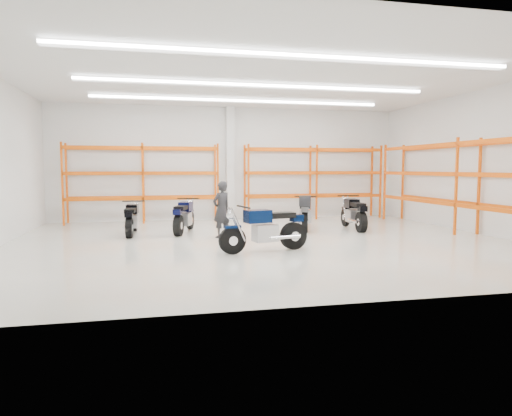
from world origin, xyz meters
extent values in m
plane|color=beige|center=(0.00, 0.00, 0.00)|extent=(14.00, 14.00, 0.00)
cube|color=silver|center=(0.00, 6.00, 2.25)|extent=(14.00, 0.02, 4.50)
cube|color=silver|center=(0.00, -6.00, 2.25)|extent=(14.00, 0.02, 4.50)
cube|color=silver|center=(7.00, 0.00, 2.25)|extent=(0.02, 12.00, 4.50)
cube|color=white|center=(0.00, 0.00, 4.50)|extent=(14.00, 12.00, 0.02)
cube|color=white|center=(0.00, -3.00, 4.40)|extent=(10.00, 0.22, 0.10)
cube|color=white|center=(0.00, 0.50, 4.40)|extent=(10.00, 0.22, 0.10)
cube|color=white|center=(0.00, 3.50, 4.40)|extent=(10.00, 0.22, 0.10)
cylinder|color=black|center=(-1.15, -1.65, 0.33)|extent=(0.68, 0.27, 0.67)
cylinder|color=black|center=(0.48, -1.31, 0.34)|extent=(0.72, 0.34, 0.69)
cylinder|color=silver|center=(-1.15, -1.65, 0.33)|extent=(0.25, 0.20, 0.22)
cylinder|color=silver|center=(0.48, -1.31, 0.34)|extent=(0.28, 0.27, 0.24)
cube|color=#041336|center=(-1.15, -1.65, 0.67)|extent=(0.43, 0.25, 0.07)
cube|color=#B7B7BC|center=(-0.30, -1.48, 0.47)|extent=(0.65, 0.51, 0.42)
cube|color=#A5A5AA|center=(0.11, -1.39, 0.36)|extent=(0.79, 0.29, 0.09)
cube|color=#041336|center=(-0.50, -1.52, 0.89)|extent=(0.69, 0.50, 0.31)
cube|color=black|center=(0.11, -1.39, 0.89)|extent=(0.79, 0.48, 0.13)
cube|color=#041336|center=(0.57, -1.29, 0.80)|extent=(0.33, 0.30, 0.18)
cylinder|color=black|center=(-0.87, -1.60, 1.13)|extent=(0.20, 0.77, 0.04)
sphere|color=silver|center=(-1.19, -1.66, 0.96)|extent=(0.21, 0.21, 0.21)
cylinder|color=silver|center=(0.19, -1.55, 0.36)|extent=(0.84, 0.27, 0.10)
cylinder|color=black|center=(-3.62, 2.99, 0.30)|extent=(0.16, 0.60, 0.59)
cylinder|color=black|center=(-3.71, 1.50, 0.31)|extent=(0.22, 0.62, 0.61)
cylinder|color=silver|center=(-3.62, 2.99, 0.30)|extent=(0.15, 0.21, 0.20)
cylinder|color=silver|center=(-3.71, 1.50, 0.31)|extent=(0.21, 0.23, 0.22)
cube|color=black|center=(-3.62, 2.99, 0.59)|extent=(0.17, 0.37, 0.06)
cube|color=#B7B7BC|center=(-3.67, 2.22, 0.42)|extent=(0.39, 0.54, 0.38)
cube|color=#A5A5AA|center=(-3.69, 1.84, 0.32)|extent=(0.16, 0.70, 0.08)
cube|color=black|center=(-3.66, 2.39, 0.79)|extent=(0.37, 0.57, 0.28)
cube|color=black|center=(-3.69, 1.84, 0.79)|extent=(0.34, 0.67, 0.12)
cube|color=black|center=(-3.72, 1.42, 0.71)|extent=(0.23, 0.27, 0.16)
cylinder|color=black|center=(-3.64, 2.73, 1.01)|extent=(0.69, 0.08, 0.04)
sphere|color=silver|center=(-3.62, 3.03, 0.85)|extent=(0.19, 0.19, 0.19)
cylinder|color=silver|center=(-3.85, 1.81, 0.32)|extent=(0.13, 0.75, 0.09)
cylinder|color=black|center=(-1.81, 3.08, 0.31)|extent=(0.31, 0.63, 0.62)
cylinder|color=black|center=(-2.28, 1.59, 0.32)|extent=(0.37, 0.67, 0.65)
cylinder|color=silver|center=(-1.81, 3.08, 0.31)|extent=(0.20, 0.24, 0.21)
cylinder|color=silver|center=(-2.28, 1.59, 0.32)|extent=(0.27, 0.28, 0.23)
cube|color=#0A0D36|center=(-1.81, 3.08, 0.62)|extent=(0.26, 0.40, 0.06)
cube|color=#B7B7BC|center=(-2.05, 2.30, 0.44)|extent=(0.52, 0.63, 0.40)
cube|color=#A5A5AA|center=(-2.17, 1.93, 0.33)|extent=(0.34, 0.73, 0.08)
cube|color=#0A0D36|center=(-2.00, 2.48, 0.83)|extent=(0.51, 0.66, 0.29)
cube|color=black|center=(-2.17, 1.93, 0.83)|extent=(0.50, 0.75, 0.12)
cube|color=#0A0D36|center=(-2.30, 1.51, 0.75)|extent=(0.30, 0.33, 0.17)
cylinder|color=black|center=(-1.89, 2.82, 1.06)|extent=(0.71, 0.25, 0.04)
sphere|color=silver|center=(-1.80, 3.12, 0.90)|extent=(0.20, 0.20, 0.20)
cylinder|color=silver|center=(-2.34, 1.94, 0.33)|extent=(0.32, 0.77, 0.09)
cylinder|color=black|center=(2.22, 2.96, 0.32)|extent=(0.33, 0.64, 0.64)
cylinder|color=black|center=(1.71, 1.45, 0.33)|extent=(0.39, 0.68, 0.66)
cylinder|color=silver|center=(2.22, 2.96, 0.32)|extent=(0.21, 0.25, 0.21)
cylinder|color=silver|center=(1.71, 1.45, 0.33)|extent=(0.28, 0.29, 0.23)
cube|color=gray|center=(2.22, 2.96, 0.64)|extent=(0.27, 0.41, 0.06)
cube|color=#B7B7BC|center=(1.95, 2.18, 0.45)|extent=(0.54, 0.65, 0.40)
cube|color=#A5A5AA|center=(1.82, 1.80, 0.34)|extent=(0.36, 0.74, 0.08)
cube|color=gray|center=(2.02, 2.36, 0.85)|extent=(0.53, 0.68, 0.30)
cube|color=black|center=(1.82, 1.80, 0.85)|extent=(0.53, 0.77, 0.13)
cube|color=gray|center=(1.68, 1.37, 0.76)|extent=(0.31, 0.34, 0.17)
cylinder|color=black|center=(2.13, 2.70, 1.08)|extent=(0.72, 0.28, 0.04)
sphere|color=silver|center=(2.24, 3.00, 0.91)|extent=(0.20, 0.20, 0.20)
cylinder|color=silver|center=(1.65, 1.81, 0.34)|extent=(0.35, 0.78, 0.10)
cube|color=black|center=(1.64, 1.25, 1.04)|extent=(0.47, 0.50, 0.32)
cylinder|color=black|center=(3.65, 2.75, 0.33)|extent=(0.19, 0.66, 0.65)
cylinder|color=black|center=(3.50, 1.13, 0.34)|extent=(0.26, 0.69, 0.67)
cylinder|color=silver|center=(3.65, 2.75, 0.33)|extent=(0.17, 0.23, 0.22)
cylinder|color=silver|center=(3.50, 1.13, 0.34)|extent=(0.24, 0.26, 0.24)
cube|color=black|center=(3.65, 2.75, 0.65)|extent=(0.20, 0.40, 0.07)
cube|color=#B7B7BC|center=(3.57, 1.91, 0.46)|extent=(0.44, 0.60, 0.41)
cube|color=#A5A5AA|center=(3.53, 1.50, 0.35)|extent=(0.20, 0.77, 0.09)
cube|color=black|center=(3.59, 2.10, 0.87)|extent=(0.42, 0.64, 0.30)
cube|color=black|center=(3.53, 1.50, 0.87)|extent=(0.39, 0.74, 0.13)
cube|color=black|center=(3.49, 1.05, 0.78)|extent=(0.26, 0.30, 0.17)
cylinder|color=black|center=(3.63, 2.47, 1.11)|extent=(0.76, 0.11, 0.04)
sphere|color=silver|center=(3.66, 2.79, 0.93)|extent=(0.21, 0.21, 0.21)
cylinder|color=silver|center=(3.36, 1.47, 0.35)|extent=(0.17, 0.82, 0.10)
imported|color=black|center=(-1.03, 1.02, 0.84)|extent=(0.73, 0.67, 1.68)
cube|color=white|center=(0.00, 5.82, 2.25)|extent=(0.32, 0.32, 4.50)
cube|color=orange|center=(-6.20, 5.88, 1.50)|extent=(0.07, 0.07, 3.00)
cube|color=orange|center=(-6.20, 5.08, 1.50)|extent=(0.07, 0.07, 3.00)
cube|color=orange|center=(-3.40, 5.88, 1.50)|extent=(0.07, 0.07, 3.00)
cube|color=orange|center=(-3.40, 5.08, 1.50)|extent=(0.07, 0.07, 3.00)
cube|color=orange|center=(-0.60, 5.88, 1.50)|extent=(0.07, 0.07, 3.00)
cube|color=orange|center=(-0.60, 5.08, 1.50)|extent=(0.07, 0.07, 3.00)
cube|color=orange|center=(-3.40, 5.88, 0.94)|extent=(5.60, 0.07, 0.12)
cube|color=orange|center=(-3.40, 5.08, 0.94)|extent=(5.60, 0.07, 0.12)
cube|color=orange|center=(-3.40, 5.88, 1.88)|extent=(5.60, 0.07, 0.12)
cube|color=orange|center=(-3.40, 5.08, 1.88)|extent=(5.60, 0.07, 0.12)
cube|color=orange|center=(-3.40, 5.88, 2.81)|extent=(5.60, 0.07, 0.12)
cube|color=orange|center=(-3.40, 5.08, 2.81)|extent=(5.60, 0.07, 0.12)
cube|color=orange|center=(0.60, 5.88, 1.50)|extent=(0.07, 0.07, 3.00)
cube|color=orange|center=(0.60, 5.08, 1.50)|extent=(0.07, 0.07, 3.00)
cube|color=orange|center=(3.40, 5.88, 1.50)|extent=(0.07, 0.07, 3.00)
cube|color=orange|center=(3.40, 5.08, 1.50)|extent=(0.07, 0.07, 3.00)
cube|color=orange|center=(6.20, 5.88, 1.50)|extent=(0.07, 0.07, 3.00)
cube|color=orange|center=(6.20, 5.08, 1.50)|extent=(0.07, 0.07, 3.00)
cube|color=orange|center=(3.40, 5.88, 0.94)|extent=(5.60, 0.07, 0.12)
cube|color=orange|center=(3.40, 5.08, 0.94)|extent=(5.60, 0.07, 0.12)
cube|color=orange|center=(3.40, 5.88, 1.88)|extent=(5.60, 0.07, 0.12)
cube|color=orange|center=(3.40, 5.08, 1.88)|extent=(5.60, 0.07, 0.12)
cube|color=orange|center=(3.40, 5.88, 2.81)|extent=(5.60, 0.07, 0.12)
cube|color=orange|center=(3.40, 5.08, 2.81)|extent=(5.60, 0.07, 0.12)
cube|color=orange|center=(6.88, 0.00, 1.50)|extent=(0.07, 0.07, 3.00)
cube|color=orange|center=(6.08, 0.00, 1.50)|extent=(0.07, 0.07, 3.00)
cube|color=orange|center=(6.88, 4.50, 1.50)|extent=(0.07, 0.07, 3.00)
cube|color=orange|center=(6.08, 4.50, 1.50)|extent=(0.07, 0.07, 3.00)
cube|color=orange|center=(6.88, 0.00, 0.94)|extent=(0.07, 9.00, 0.12)
cube|color=orange|center=(6.08, 0.00, 0.94)|extent=(0.07, 9.00, 0.12)
cube|color=orange|center=(6.88, 0.00, 1.88)|extent=(0.07, 9.00, 0.12)
cube|color=orange|center=(6.08, 0.00, 1.88)|extent=(0.07, 9.00, 0.12)
cube|color=orange|center=(6.88, 0.00, 2.81)|extent=(0.07, 9.00, 0.12)
cube|color=orange|center=(6.08, 0.00, 2.81)|extent=(0.07, 9.00, 0.12)
camera|label=1|loc=(-2.90, -12.34, 2.06)|focal=32.00mm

